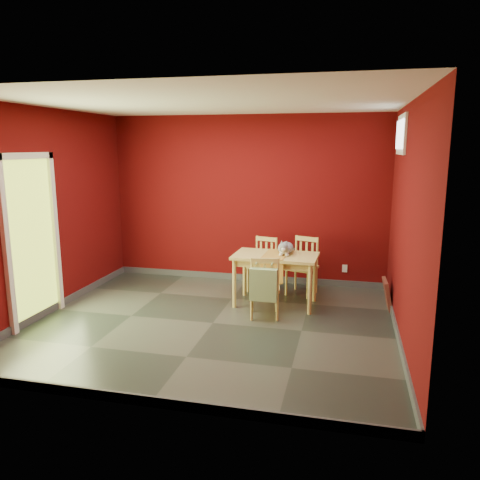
% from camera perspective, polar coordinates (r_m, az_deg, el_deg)
% --- Properties ---
extents(ground, '(4.50, 4.50, 0.00)m').
position_cam_1_polar(ground, '(6.04, -3.33, -10.07)').
color(ground, '#2D342D').
rests_on(ground, ground).
extents(room_shell, '(4.50, 4.50, 4.50)m').
position_cam_1_polar(room_shell, '(6.02, -3.34, -9.62)').
color(room_shell, '#500808').
rests_on(room_shell, ground).
extents(doorway, '(0.06, 1.01, 2.13)m').
position_cam_1_polar(doorway, '(6.38, -24.10, 0.63)').
color(doorway, '#B7D838').
rests_on(doorway, ground).
extents(window, '(0.05, 0.90, 0.50)m').
position_cam_1_polar(window, '(6.42, 19.06, 12.06)').
color(window, white).
rests_on(window, room_shell).
extents(outlet_plate, '(0.08, 0.02, 0.12)m').
position_cam_1_polar(outlet_plate, '(7.62, 12.64, -3.40)').
color(outlet_plate, silver).
rests_on(outlet_plate, room_shell).
extents(dining_table, '(1.18, 0.72, 0.72)m').
position_cam_1_polar(dining_table, '(6.55, 4.35, -2.56)').
color(dining_table, '#D4BC63').
rests_on(dining_table, ground).
extents(table_runner, '(0.34, 0.66, 0.33)m').
position_cam_1_polar(table_runner, '(6.43, 4.21, -2.44)').
color(table_runner, '#B7842F').
rests_on(table_runner, dining_table).
extents(chair_far_left, '(0.46, 0.46, 0.82)m').
position_cam_1_polar(chair_far_left, '(7.25, 2.83, -2.89)').
color(chair_far_left, '#D4BC63').
rests_on(chair_far_left, ground).
extents(chair_far_right, '(0.50, 0.50, 0.86)m').
position_cam_1_polar(chair_far_right, '(7.13, 7.67, -3.07)').
color(chair_far_right, '#D4BC63').
rests_on(chair_far_right, ground).
extents(chair_near, '(0.45, 0.45, 0.83)m').
position_cam_1_polar(chair_near, '(6.10, 3.02, -5.62)').
color(chair_near, '#D4BC63').
rests_on(chair_near, ground).
extents(tote_bag, '(0.35, 0.20, 0.48)m').
position_cam_1_polar(tote_bag, '(5.88, 2.89, -5.46)').
color(tote_bag, '#89AE6F').
rests_on(tote_bag, chair_near).
extents(cat, '(0.36, 0.50, 0.23)m').
position_cam_1_polar(cat, '(6.58, 5.59, -0.69)').
color(cat, slate).
rests_on(cat, table_runner).
extents(picture_frame, '(0.15, 0.41, 0.40)m').
position_cam_1_polar(picture_frame, '(6.81, 17.50, -6.28)').
color(picture_frame, brown).
rests_on(picture_frame, ground).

